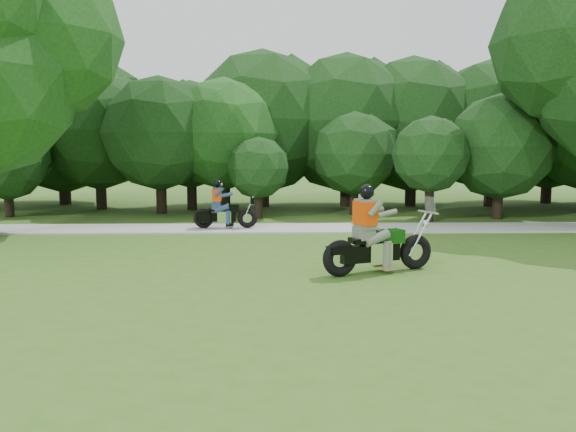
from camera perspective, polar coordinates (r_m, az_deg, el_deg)
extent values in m
plane|color=#35621C|center=(11.45, 5.90, -7.02)|extent=(100.00, 100.00, 0.00)
cube|color=#A5A5A0|center=(19.27, 2.84, -1.24)|extent=(60.00, 2.20, 0.06)
cylinder|color=black|center=(25.63, -9.74, 2.64)|extent=(0.44, 0.44, 1.80)
sphere|color=black|center=(25.58, -9.85, 8.14)|extent=(4.80, 4.80, 4.80)
cylinder|color=black|center=(23.47, 20.52, 1.53)|extent=(0.41, 0.41, 1.48)
sphere|color=black|center=(23.39, 20.73, 6.61)|extent=(4.13, 4.13, 4.13)
cylinder|color=black|center=(24.39, -12.74, 2.35)|extent=(0.44, 0.44, 1.80)
sphere|color=black|center=(24.33, -12.90, 8.15)|extent=(4.82, 4.82, 4.82)
cylinder|color=black|center=(25.19, -26.49, 1.28)|extent=(0.36, 0.36, 1.22)
sphere|color=black|center=(25.10, -26.69, 4.99)|extent=(3.15, 3.15, 3.15)
cylinder|color=black|center=(31.24, 24.77, 2.84)|extent=(0.51, 0.51, 1.80)
sphere|color=black|center=(31.21, 25.04, 8.20)|extent=(6.23, 6.23, 6.23)
cylinder|color=black|center=(26.87, 5.88, 2.89)|extent=(0.53, 0.53, 1.80)
sphere|color=black|center=(26.84, 5.96, 9.36)|extent=(6.56, 6.56, 6.56)
cylinder|color=black|center=(23.51, 6.72, 1.83)|extent=(0.37, 0.37, 1.41)
sphere|color=black|center=(23.42, 6.78, 6.31)|extent=(3.48, 3.48, 3.48)
cylinder|color=black|center=(24.40, -6.40, 2.48)|extent=(0.44, 0.44, 1.80)
sphere|color=#154915|center=(24.34, -6.48, 8.28)|extent=(4.82, 4.82, 4.82)
cylinder|color=black|center=(21.81, 14.15, 1.53)|extent=(0.34, 0.34, 1.59)
sphere|color=black|center=(21.73, 14.28, 6.08)|extent=(2.90, 2.90, 2.90)
cylinder|color=black|center=(29.86, -21.74, 2.83)|extent=(0.56, 0.56, 1.80)
sphere|color=black|center=(29.83, -22.01, 9.04)|extent=(7.18, 7.18, 7.18)
cylinder|color=black|center=(26.69, -2.51, 2.89)|extent=(0.54, 0.54, 1.80)
sphere|color=black|center=(26.65, -2.54, 9.52)|extent=(6.73, 6.73, 6.73)
cylinder|color=black|center=(28.51, 19.80, 2.75)|extent=(0.51, 0.51, 1.80)
sphere|color=black|center=(28.47, 20.04, 8.64)|extent=(6.26, 6.26, 6.26)
cylinder|color=black|center=(26.82, -18.46, 2.56)|extent=(0.47, 0.47, 1.80)
sphere|color=black|center=(26.76, -18.67, 8.19)|extent=(5.33, 5.33, 5.33)
cylinder|color=black|center=(22.11, -3.01, 1.28)|extent=(0.32, 0.32, 1.19)
sphere|color=black|center=(22.02, -3.03, 4.89)|extent=(2.45, 2.45, 2.45)
cylinder|color=black|center=(27.61, 12.34, 2.87)|extent=(0.52, 0.52, 1.80)
sphere|color=black|center=(27.58, 12.50, 9.07)|extent=(6.42, 6.42, 6.42)
sphere|color=#154915|center=(20.02, -23.83, 16.24)|extent=(5.12, 5.12, 5.12)
torus|color=black|center=(12.11, 5.28, -4.30)|extent=(0.83, 0.51, 0.80)
torus|color=black|center=(13.13, 12.82, -3.57)|extent=(0.83, 0.51, 0.80)
cube|color=black|center=(12.46, 8.30, -3.76)|extent=(1.41, 0.77, 0.37)
cube|color=silver|center=(12.56, 9.06, -3.69)|extent=(0.66, 0.56, 0.46)
cube|color=black|center=(12.67, 10.29, -2.04)|extent=(0.68, 0.54, 0.30)
cube|color=black|center=(12.33, 7.70, -2.45)|extent=(0.69, 0.56, 0.11)
cylinder|color=silver|center=(13.09, 13.03, -1.82)|extent=(0.60, 0.27, 0.95)
cylinder|color=silver|center=(13.19, 14.06, 0.37)|extent=(0.31, 0.70, 0.04)
cube|color=#515848|center=(12.31, 7.71, -1.71)|extent=(0.48, 0.53, 0.28)
cube|color=#515848|center=(12.27, 7.84, 0.20)|extent=(0.45, 0.56, 0.64)
cube|color=#E93C04|center=(12.26, 7.84, 0.31)|extent=(0.50, 0.61, 0.50)
sphere|color=black|center=(12.24, 8.01, 2.45)|extent=(0.32, 0.32, 0.32)
torus|color=black|center=(19.20, -8.59, -0.24)|extent=(0.67, 0.20, 0.67)
torus|color=black|center=(19.09, -4.15, -0.22)|extent=(0.67, 0.20, 0.67)
cube|color=black|center=(19.14, -6.91, -0.09)|extent=(1.07, 0.24, 0.31)
cube|color=silver|center=(19.13, -6.46, -0.09)|extent=(0.46, 0.33, 0.38)
cube|color=black|center=(19.08, -5.76, 0.77)|extent=(0.50, 0.29, 0.25)
cube|color=black|center=(19.12, -7.27, 0.65)|extent=(0.50, 0.31, 0.10)
cylinder|color=silver|center=(19.05, -4.04, 0.78)|extent=(0.38, 0.05, 0.86)
cylinder|color=silver|center=(19.01, -3.57, 2.02)|extent=(0.04, 0.61, 0.03)
cube|color=black|center=(18.98, -8.52, -0.17)|extent=(0.40, 0.12, 0.33)
cube|color=black|center=(19.40, -8.38, -0.02)|extent=(0.40, 0.12, 0.33)
cube|color=navy|center=(19.11, -7.28, 1.05)|extent=(0.29, 0.37, 0.23)
cube|color=navy|center=(19.08, -7.24, 2.08)|extent=(0.25, 0.40, 0.54)
cube|color=#E93C04|center=(19.07, -7.24, 2.14)|extent=(0.28, 0.44, 0.42)
sphere|color=black|center=(19.04, -7.17, 3.29)|extent=(0.27, 0.27, 0.27)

